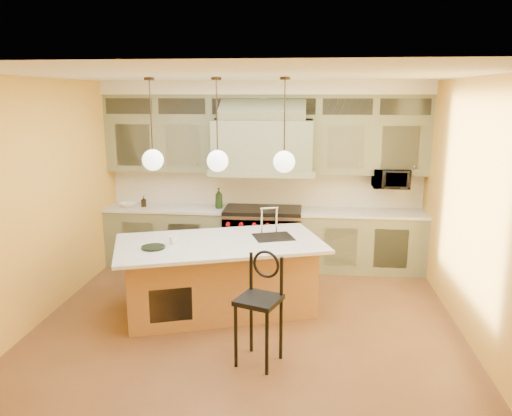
# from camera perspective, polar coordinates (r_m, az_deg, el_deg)

# --- Properties ---
(floor) EXTENTS (5.00, 5.00, 0.00)m
(floor) POSITION_cam_1_polar(r_m,az_deg,el_deg) (6.11, -1.06, -13.37)
(floor) COLOR brown
(floor) RESTS_ON ground
(ceiling) EXTENTS (5.00, 5.00, 0.00)m
(ceiling) POSITION_cam_1_polar(r_m,az_deg,el_deg) (5.49, -1.19, 14.94)
(ceiling) COLOR white
(ceiling) RESTS_ON wall_back
(wall_back) EXTENTS (5.00, 0.00, 5.00)m
(wall_back) POSITION_cam_1_polar(r_m,az_deg,el_deg) (8.07, 1.03, 3.93)
(wall_back) COLOR gold
(wall_back) RESTS_ON ground
(wall_front) EXTENTS (5.00, 0.00, 5.00)m
(wall_front) POSITION_cam_1_polar(r_m,az_deg,el_deg) (3.27, -6.52, -9.72)
(wall_front) COLOR gold
(wall_front) RESTS_ON ground
(wall_left) EXTENTS (0.00, 5.00, 5.00)m
(wall_left) POSITION_cam_1_polar(r_m,az_deg,el_deg) (6.42, -23.86, 0.51)
(wall_left) COLOR gold
(wall_left) RESTS_ON ground
(wall_right) EXTENTS (0.00, 5.00, 5.00)m
(wall_right) POSITION_cam_1_polar(r_m,az_deg,el_deg) (5.88, 23.86, -0.54)
(wall_right) COLOR gold
(wall_right) RESTS_ON ground
(back_cabinetry) EXTENTS (5.00, 0.77, 2.90)m
(back_cabinetry) POSITION_cam_1_polar(r_m,az_deg,el_deg) (7.81, 0.87, 3.49)
(back_cabinetry) COLOR #747A5A
(back_cabinetry) RESTS_ON floor
(range) EXTENTS (1.20, 0.74, 0.96)m
(range) POSITION_cam_1_polar(r_m,az_deg,el_deg) (7.93, 0.79, -3.37)
(range) COLOR silver
(range) RESTS_ON floor
(kitchen_island) EXTENTS (2.81, 2.07, 1.35)m
(kitchen_island) POSITION_cam_1_polar(r_m,az_deg,el_deg) (6.39, -4.13, -7.60)
(kitchen_island) COLOR #A16739
(kitchen_island) RESTS_ON floor
(counter_stool) EXTENTS (0.52, 0.52, 1.16)m
(counter_stool) POSITION_cam_1_polar(r_m,az_deg,el_deg) (5.12, 0.47, -10.63)
(counter_stool) COLOR black
(counter_stool) RESTS_ON floor
(microwave) EXTENTS (0.54, 0.37, 0.30)m
(microwave) POSITION_cam_1_polar(r_m,az_deg,el_deg) (7.90, 15.14, 3.29)
(microwave) COLOR black
(microwave) RESTS_ON back_cabinetry
(oil_bottle_a) EXTENTS (0.13, 0.13, 0.33)m
(oil_bottle_a) POSITION_cam_1_polar(r_m,az_deg,el_deg) (7.88, -4.27, 1.13)
(oil_bottle_a) COLOR black
(oil_bottle_a) RESTS_ON back_cabinetry
(oil_bottle_b) EXTENTS (0.09, 0.09, 0.17)m
(oil_bottle_b) POSITION_cam_1_polar(r_m,az_deg,el_deg) (8.20, -12.71, 0.75)
(oil_bottle_b) COLOR black
(oil_bottle_b) RESTS_ON back_cabinetry
(fruit_bowl) EXTENTS (0.28, 0.28, 0.07)m
(fruit_bowl) POSITION_cam_1_polar(r_m,az_deg,el_deg) (8.26, -14.42, 0.37)
(fruit_bowl) COLOR white
(fruit_bowl) RESTS_ON back_cabinetry
(cup) EXTENTS (0.11, 0.11, 0.10)m
(cup) POSITION_cam_1_polar(r_m,az_deg,el_deg) (6.17, -9.49, -3.62)
(cup) COLOR white
(cup) RESTS_ON kitchen_island
(pendant_left) EXTENTS (0.26, 0.26, 1.11)m
(pendant_left) POSITION_cam_1_polar(r_m,az_deg,el_deg) (6.23, -11.71, 5.66)
(pendant_left) COLOR #2D2319
(pendant_left) RESTS_ON ceiling
(pendant_center) EXTENTS (0.26, 0.26, 1.11)m
(pendant_center) POSITION_cam_1_polar(r_m,az_deg,el_deg) (6.04, -4.41, 5.67)
(pendant_center) COLOR #2D2319
(pendant_center) RESTS_ON ceiling
(pendant_right) EXTENTS (0.26, 0.26, 1.11)m
(pendant_right) POSITION_cam_1_polar(r_m,az_deg,el_deg) (5.95, 3.23, 5.58)
(pendant_right) COLOR #2D2319
(pendant_right) RESTS_ON ceiling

